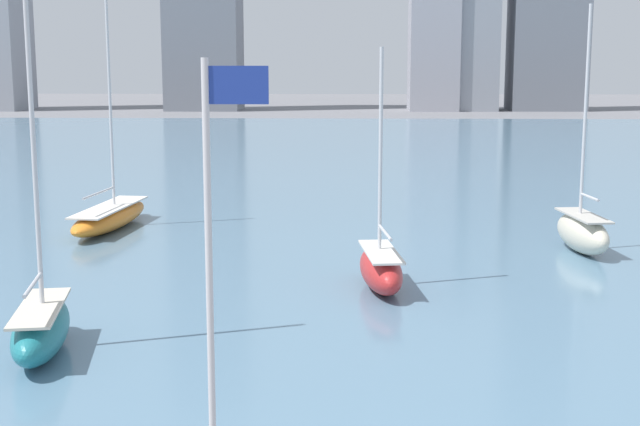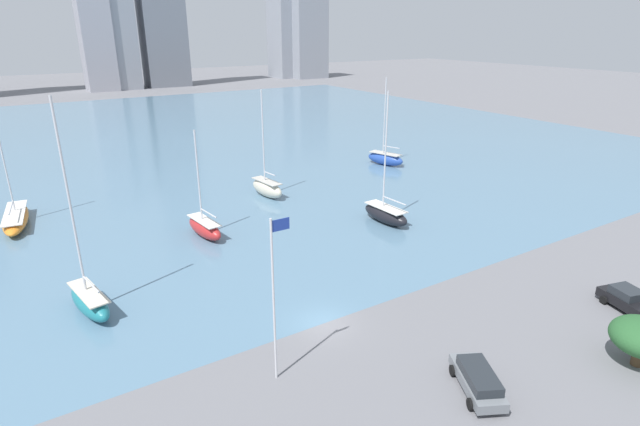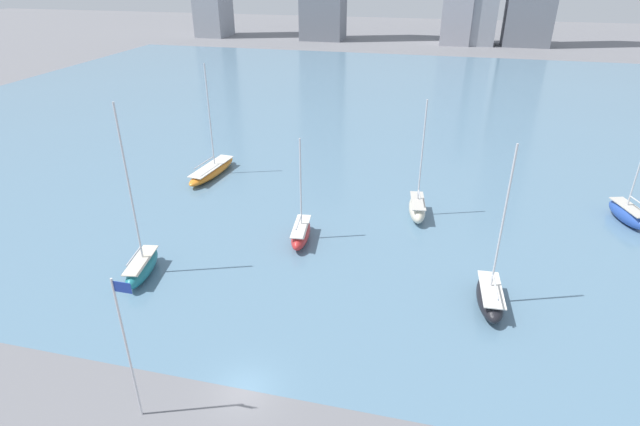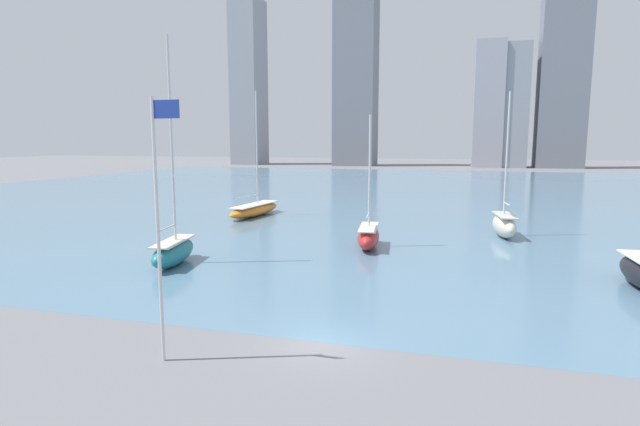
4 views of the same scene
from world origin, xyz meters
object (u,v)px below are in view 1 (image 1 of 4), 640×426
object	(u,v)px
sailboat_red	(381,268)
sailboat_orange	(110,216)
flag_pole	(213,314)
sailboat_teal	(41,325)
sailboat_cream	(582,231)

from	to	relation	value
sailboat_red	sailboat_orange	bearing A→B (deg)	132.47
flag_pole	sailboat_teal	size ratio (longest dim) A/B	0.65
sailboat_orange	sailboat_red	world-z (taller)	sailboat_orange
flag_pole	sailboat_red	size ratio (longest dim) A/B	0.96
sailboat_orange	flag_pole	bearing A→B (deg)	-65.72
flag_pole	sailboat_cream	world-z (taller)	sailboat_cream
sailboat_cream	sailboat_orange	bearing A→B (deg)	160.99
flag_pole	sailboat_cream	bearing A→B (deg)	64.48
sailboat_teal	sailboat_cream	bearing A→B (deg)	26.96
flag_pole	sailboat_teal	distance (m)	17.39
sailboat_teal	flag_pole	bearing A→B (deg)	-69.17
sailboat_cream	sailboat_teal	distance (m)	30.22
sailboat_teal	sailboat_red	size ratio (longest dim) A/B	1.47
sailboat_cream	flag_pole	bearing A→B (deg)	-122.68
sailboat_orange	sailboat_red	xyz separation A→B (m)	(16.62, -14.36, 0.19)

